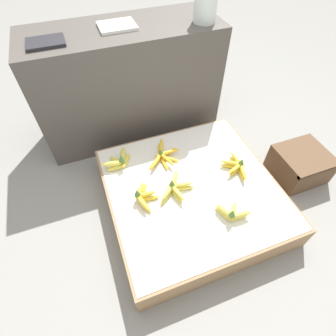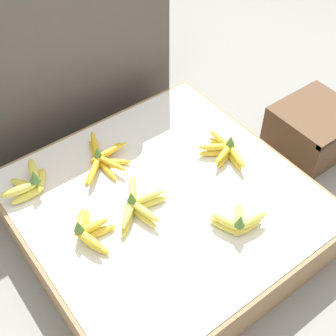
# 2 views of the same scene
# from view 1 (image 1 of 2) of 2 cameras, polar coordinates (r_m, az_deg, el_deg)

# --- Properties ---
(ground_plane) EXTENTS (10.00, 10.00, 0.00)m
(ground_plane) POSITION_cam_1_polar(r_m,az_deg,el_deg) (1.73, 4.89, -7.54)
(ground_plane) COLOR gray
(display_platform) EXTENTS (1.00, 1.00, 0.18)m
(display_platform) POSITION_cam_1_polar(r_m,az_deg,el_deg) (1.65, 5.10, -5.82)
(display_platform) COLOR #997551
(display_platform) RESTS_ON ground_plane
(back_vendor_table) EXTENTS (1.28, 0.49, 0.79)m
(back_vendor_table) POSITION_cam_1_polar(r_m,az_deg,el_deg) (2.02, -8.61, 17.68)
(back_vendor_table) COLOR #4C4742
(back_vendor_table) RESTS_ON ground_plane
(wooden_crate) EXTENTS (0.33, 0.31, 0.20)m
(wooden_crate) POSITION_cam_1_polar(r_m,az_deg,el_deg) (2.00, 26.79, 0.73)
(wooden_crate) COLOR brown
(wooden_crate) RESTS_ON ground_plane
(banana_bunch_front_midright) EXTENTS (0.17, 0.13, 0.11)m
(banana_bunch_front_midright) POSITION_cam_1_polar(r_m,az_deg,el_deg) (1.47, 13.81, -9.51)
(banana_bunch_front_midright) COLOR #DBCC4C
(banana_bunch_front_midright) RESTS_ON display_platform
(banana_bunch_middle_left) EXTENTS (0.15, 0.21, 0.10)m
(banana_bunch_middle_left) POSITION_cam_1_polar(r_m,az_deg,el_deg) (1.50, -5.47, -6.16)
(banana_bunch_middle_left) COLOR gold
(banana_bunch_middle_left) RESTS_ON display_platform
(banana_bunch_middle_midleft) EXTENTS (0.24, 0.24, 0.10)m
(banana_bunch_middle_midleft) POSITION_cam_1_polar(r_m,az_deg,el_deg) (1.53, 1.45, -4.33)
(banana_bunch_middle_midleft) COLOR #DBCC4C
(banana_bunch_middle_midleft) RESTS_ON display_platform
(banana_bunch_middle_right) EXTENTS (0.16, 0.23, 0.10)m
(banana_bunch_middle_right) POSITION_cam_1_polar(r_m,az_deg,el_deg) (1.69, 14.83, 0.34)
(banana_bunch_middle_right) COLOR gold
(banana_bunch_middle_right) RESTS_ON display_platform
(banana_bunch_back_left) EXTENTS (0.20, 0.16, 0.12)m
(banana_bunch_back_left) POSITION_cam_1_polar(r_m,az_deg,el_deg) (1.68, -10.58, 1.47)
(banana_bunch_back_left) COLOR #DBCC4C
(banana_bunch_back_left) RESTS_ON display_platform
(banana_bunch_back_midleft) EXTENTS (0.24, 0.27, 0.09)m
(banana_bunch_back_midleft) POSITION_cam_1_polar(r_m,az_deg,el_deg) (1.70, -1.13, 2.68)
(banana_bunch_back_midleft) COLOR gold
(banana_bunch_back_midleft) RESTS_ON display_platform
(glass_jar) EXTENTS (0.15, 0.15, 0.19)m
(glass_jar) POSITION_cam_1_polar(r_m,az_deg,el_deg) (1.88, 8.18, 31.74)
(glass_jar) COLOR silver
(glass_jar) RESTS_ON back_vendor_table
(foam_tray_white) EXTENTS (0.22, 0.18, 0.02)m
(foam_tray_white) POSITION_cam_1_polar(r_m,az_deg,el_deg) (1.84, -11.03, 28.10)
(foam_tray_white) COLOR white
(foam_tray_white) RESTS_ON back_vendor_table
(foam_tray_dark) EXTENTS (0.21, 0.16, 0.02)m
(foam_tray_dark) POSITION_cam_1_polar(r_m,az_deg,el_deg) (1.75, -25.11, 23.56)
(foam_tray_dark) COLOR #232328
(foam_tray_dark) RESTS_ON back_vendor_table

